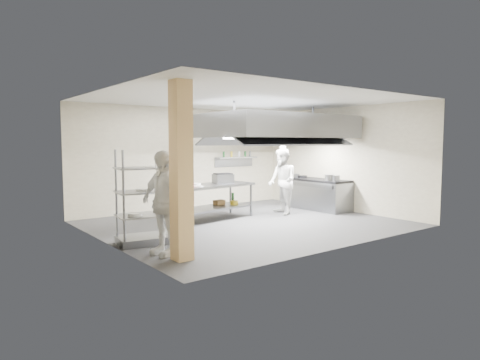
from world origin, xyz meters
TOP-DOWN VIEW (x-y plane):
  - floor at (0.00, 0.00)m, footprint 7.00×7.00m
  - ceiling at (0.00, 0.00)m, footprint 7.00×7.00m
  - wall_back at (0.00, 3.00)m, footprint 7.00×0.00m
  - wall_left at (-3.50, 0.00)m, footprint 0.00×6.00m
  - wall_right at (3.50, 0.00)m, footprint 0.00×6.00m
  - column at (-2.90, -1.90)m, footprint 0.30×0.30m
  - exhaust_hood at (1.30, 0.40)m, footprint 4.00×2.50m
  - hood_strip_a at (0.40, 0.40)m, footprint 1.60×0.12m
  - hood_strip_b at (2.20, 0.40)m, footprint 1.60×0.12m
  - wall_shelf at (1.80, 2.84)m, footprint 1.50×0.28m
  - island at (-0.36, 1.00)m, footprint 2.38×1.28m
  - island_worktop at (-0.36, 1.00)m, footprint 2.38×1.28m
  - island_undershelf at (-0.36, 1.00)m, footprint 2.18×1.16m
  - pass_rack at (-2.80, -0.43)m, footprint 1.33×0.90m
  - cooking_range at (3.08, 0.50)m, footprint 0.80×2.00m
  - range_top at (3.08, 0.50)m, footprint 0.78×1.96m
  - chef_head at (-1.41, 0.77)m, footprint 0.64×0.81m
  - chef_line at (1.60, 0.48)m, footprint 0.92×1.05m
  - chef_plating at (-3.00, -1.43)m, footprint 0.67×1.15m
  - griddle at (0.02, 1.07)m, footprint 0.55×0.47m
  - wicker_basket at (0.01, 1.23)m, footprint 0.31×0.23m
  - stockpot at (2.94, -0.04)m, footprint 0.25×0.25m
  - plate_stack at (-2.80, -0.43)m, footprint 0.28×0.28m

SIDE VIEW (x-z plane):
  - floor at x=0.00m, z-range 0.00..0.00m
  - island_undershelf at x=-0.36m, z-range 0.28..0.32m
  - wicker_basket at x=0.01m, z-range 0.32..0.44m
  - cooking_range at x=3.08m, z-range 0.00..0.84m
  - island at x=-0.36m, z-range 0.00..0.91m
  - plate_stack at x=-2.80m, z-range 0.56..0.62m
  - range_top at x=3.08m, z-range 0.84..0.90m
  - island_worktop at x=-0.36m, z-range 0.85..0.91m
  - chef_line at x=1.60m, z-range 0.00..1.83m
  - pass_rack at x=-2.80m, z-range 0.00..1.84m
  - chef_plating at x=-3.00m, z-range 0.00..1.84m
  - chef_head at x=-1.41m, z-range 0.00..1.93m
  - stockpot at x=2.94m, z-range 0.90..1.08m
  - griddle at x=0.02m, z-range 0.91..1.15m
  - wall_back at x=0.00m, z-range -2.00..5.00m
  - wall_left at x=-3.50m, z-range -1.50..4.50m
  - wall_right at x=3.50m, z-range -1.50..4.50m
  - column at x=-2.90m, z-range 0.00..3.00m
  - wall_shelf at x=1.80m, z-range 1.48..1.52m
  - hood_strip_a at x=0.40m, z-range 2.06..2.10m
  - hood_strip_b at x=2.20m, z-range 2.06..2.10m
  - exhaust_hood at x=1.30m, z-range 2.10..2.70m
  - ceiling at x=0.00m, z-range 3.00..3.00m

